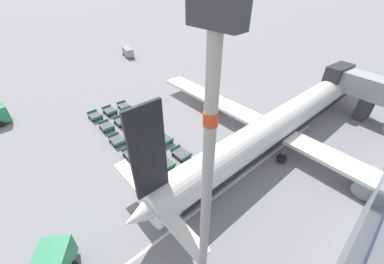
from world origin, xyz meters
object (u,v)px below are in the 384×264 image
baggage_dolly_row_mid_a_col_f (184,182)px  baggage_dolly_row_near_col_f (168,194)px  baggage_dolly_row_near_col_c (117,140)px  baggage_dolly_row_mid_a_col_e (165,163)px  baggage_dolly_row_mid_b_col_d (164,139)px  baggage_dolly_row_mid_b_col_e (181,154)px  airplane (281,123)px  baggage_dolly_row_mid_b_col_b (135,116)px  baggage_dolly_row_near_col_d (132,154)px  baggage_dolly_row_near_col_e (148,171)px  baggage_dolly_row_mid_a_col_c (133,133)px  apron_light_mast (207,184)px  baggage_dolly_row_mid_b_col_f (202,172)px  baggage_dolly_row_mid_a_col_a (110,111)px  baggage_dolly_row_mid_a_col_b (121,121)px  baggage_dolly_row_mid_b_col_a (124,106)px  baggage_dolly_row_near_col_b (106,126)px  service_van (128,52)px  baggage_dolly_row_mid_a_col_d (147,147)px  baggage_dolly_row_near_col_a (95,116)px  baggage_dolly_row_mid_b_col_c (148,126)px

baggage_dolly_row_mid_a_col_f → baggage_dolly_row_near_col_f: bearing=-89.9°
baggage_dolly_row_near_col_c → baggage_dolly_row_mid_a_col_e: same height
baggage_dolly_row_mid_b_col_d → baggage_dolly_row_mid_b_col_e: size_ratio=1.00×
airplane → baggage_dolly_row_mid_b_col_b: size_ratio=14.65×
baggage_dolly_row_near_col_d → baggage_dolly_row_mid_b_col_d: same height
baggage_dolly_row_near_col_e → baggage_dolly_row_mid_a_col_c: 8.33m
baggage_dolly_row_mid_a_col_c → baggage_dolly_row_mid_a_col_e: (8.14, -0.69, 0.00)m
baggage_dolly_row_mid_a_col_f → apron_light_mast: (8.32, -5.94, 10.94)m
baggage_dolly_row_near_col_c → baggage_dolly_row_mid_b_col_f: (12.47, 3.86, 0.00)m
baggage_dolly_row_near_col_c → baggage_dolly_row_mid_a_col_a: size_ratio=1.01×
baggage_dolly_row_mid_a_col_a → baggage_dolly_row_mid_b_col_f: (20.39, 0.64, 0.00)m
baggage_dolly_row_near_col_f → baggage_dolly_row_mid_a_col_b: same height
baggage_dolly_row_mid_b_col_b → baggage_dolly_row_mid_b_col_a: bearing=173.4°
baggage_dolly_row_near_col_b → airplane: bearing=39.2°
baggage_dolly_row_mid_a_col_f → baggage_dolly_row_mid_b_col_d: bearing=156.2°
baggage_dolly_row_mid_b_col_a → baggage_dolly_row_mid_b_col_b: bearing=-6.6°
service_van → baggage_dolly_row_near_col_b: (26.97, -20.77, -0.75)m
baggage_dolly_row_mid_a_col_a → baggage_dolly_row_mid_b_col_a: 2.53m
baggage_dolly_row_mid_a_col_d → baggage_dolly_row_mid_a_col_e: size_ratio=0.99×
baggage_dolly_row_mid_a_col_c → baggage_dolly_row_mid_b_col_f: same height
baggage_dolly_row_mid_b_col_a → baggage_dolly_row_mid_b_col_e: same height
baggage_dolly_row_near_col_c → baggage_dolly_row_mid_b_col_f: bearing=17.2°
baggage_dolly_row_near_col_c → baggage_dolly_row_mid_a_col_f: size_ratio=0.99×
baggage_dolly_row_mid_a_col_b → baggage_dolly_row_mid_a_col_c: bearing=-6.9°
baggage_dolly_row_mid_b_col_b → baggage_dolly_row_mid_b_col_f: bearing=-5.0°
baggage_dolly_row_mid_b_col_a → baggage_dolly_row_near_col_f: bearing=-18.8°
baggage_dolly_row_near_col_a → apron_light_mast: apron_light_mast is taller
baggage_dolly_row_mid_a_col_c → baggage_dolly_row_near_col_b: bearing=-156.5°
airplane → baggage_dolly_row_near_col_d: (-11.31, -16.50, -2.37)m
baggage_dolly_row_mid_a_col_f → baggage_dolly_row_mid_b_col_b: (-15.61, 3.93, 0.00)m
baggage_dolly_row_mid_a_col_c → baggage_dolly_row_mid_b_col_b: bearing=141.9°
baggage_dolly_row_mid_b_col_e → apron_light_mast: size_ratio=0.16×
baggage_dolly_row_mid_a_col_e → service_van: bearing=153.5°
baggage_dolly_row_mid_a_col_e → baggage_dolly_row_near_col_b: bearing=-174.7°
baggage_dolly_row_near_col_c → baggage_dolly_row_near_col_a: bearing=174.7°
baggage_dolly_row_mid_a_col_b → baggage_dolly_row_mid_b_col_d: 8.32m
baggage_dolly_row_mid_b_col_a → service_van: bearing=146.3°
service_van → baggage_dolly_row_mid_b_col_f: bearing=-21.9°
baggage_dolly_row_near_col_b → baggage_dolly_row_mid_b_col_d: bearing=26.2°
baggage_dolly_row_near_col_d → baggage_dolly_row_mid_b_col_c: size_ratio=0.99×
baggage_dolly_row_mid_b_col_c → baggage_dolly_row_mid_a_col_e: bearing=-22.6°
baggage_dolly_row_near_col_d → baggage_dolly_row_mid_a_col_e: 4.75m
apron_light_mast → baggage_dolly_row_mid_b_col_f: bearing=133.1°
airplane → baggage_dolly_row_near_col_b: 25.02m
baggage_dolly_row_mid_b_col_d → baggage_dolly_row_near_col_e: bearing=-56.0°
airplane → baggage_dolly_row_mid_b_col_c: (-14.93, -11.27, -2.37)m
baggage_dolly_row_mid_a_col_b → baggage_dolly_row_mid_b_col_b: 2.38m
airplane → baggage_dolly_row_mid_b_col_b: (-18.72, -11.07, -2.37)m
baggage_dolly_row_mid_a_col_e → baggage_dolly_row_mid_b_col_d: 4.93m
baggage_dolly_row_mid_a_col_c → baggage_dolly_row_near_col_a: bearing=-168.5°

